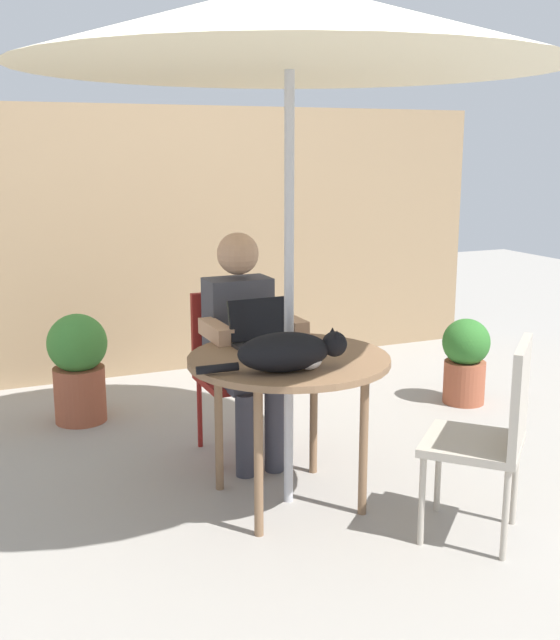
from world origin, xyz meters
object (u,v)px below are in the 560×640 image
chair_empty (494,426)px  cat (289,352)px  patio_table (289,370)px  patio_umbrella (290,26)px  chair_occupied (233,360)px  person_seated (243,335)px  potted_plant_by_chair (465,359)px  potted_plant_near_fence (78,365)px  laptop (263,332)px

chair_empty → cat: size_ratio=1.36×
cat → chair_empty: bearing=-31.7°
patio_table → patio_umbrella: patio_umbrella is taller
chair_occupied → person_seated: bearing=-90.0°
cat → potted_plant_by_chair: bearing=31.8°
patio_umbrella → cat: (-0.09, -0.21, -1.34)m
chair_occupied → chair_empty: size_ratio=1.00×
patio_table → chair_occupied: chair_occupied is taller
chair_empty → potted_plant_near_fence: bearing=121.7°
patio_umbrella → potted_plant_by_chair: size_ratio=4.17×
laptop → potted_plant_by_chair: (1.68, 0.62, -0.48)m
cat → patio_table: bearing=66.2°
potted_plant_by_chair → patio_umbrella: bearing=-152.3°
chair_empty → potted_plant_near_fence: (-1.35, 2.19, -0.15)m
patio_table → potted_plant_by_chair: size_ratio=1.65×
patio_umbrella → potted_plant_near_fence: 2.45m
patio_umbrella → potted_plant_near_fence: size_ratio=3.50×
chair_occupied → potted_plant_near_fence: bearing=132.3°
person_seated → chair_occupied: bearing=90.0°
person_seated → cat: size_ratio=1.88×
person_seated → chair_empty: bearing=-62.9°
potted_plant_by_chair → chair_empty: bearing=-123.3°
patio_table → potted_plant_by_chair: patio_table is taller
laptop → cat: 0.47m
chair_occupied → cat: (-0.09, -0.96, 0.29)m
patio_table → potted_plant_near_fence: size_ratio=1.39×
patio_umbrella → chair_empty: 1.88m
laptop → cat: (-0.07, -0.46, 0.02)m
chair_empty → patio_umbrella: bearing=133.8°
chair_occupied → cat: cat is taller
patio_table → potted_plant_near_fence: bearing=115.0°
cat → chair_occupied: bearing=84.4°
person_seated → patio_table: bearing=-90.0°
patio_table → cat: bearing=-113.8°
potted_plant_near_fence → patio_table: bearing=-65.0°
chair_occupied → potted_plant_near_fence: (-0.71, 0.78, -0.15)m
laptop → cat: laptop is taller
cat → potted_plant_near_fence: cat is taller
chair_occupied → chair_empty: 1.55m
patio_umbrella → chair_occupied: size_ratio=2.68×
patio_table → person_seated: size_ratio=0.77×
chair_empty → patio_table: bearing=133.8°
patio_umbrella → chair_occupied: patio_umbrella is taller
potted_plant_near_fence → laptop: bearing=-61.8°
patio_umbrella → person_seated: size_ratio=1.93×
chair_empty → person_seated: bearing=117.1°
chair_occupied → person_seated: 0.23m
patio_table → cat: 0.28m
patio_table → chair_occupied: bearing=90.0°
patio_table → chair_occupied: 0.75m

